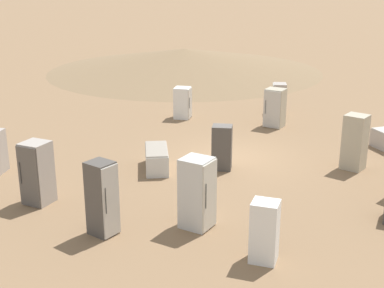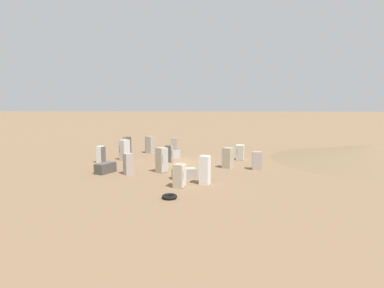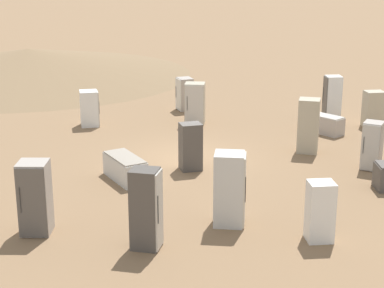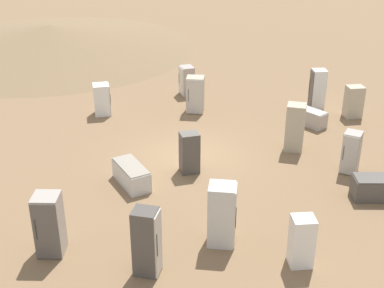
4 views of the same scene
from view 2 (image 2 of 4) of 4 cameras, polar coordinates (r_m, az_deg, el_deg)
ground_plane at (r=26.78m, az=-2.33°, el=-3.59°), size 1000.00×1000.00×0.00m
dirt_mound at (r=32.27m, az=31.04°, el=-1.46°), size 18.20×18.20×1.48m
discarded_fridge_0 at (r=22.77m, az=-5.78°, el=-3.05°), size 0.96×0.96×1.88m
discarded_fridge_1 at (r=20.80m, az=-1.49°, el=-5.61°), size 1.25×1.79×0.71m
discarded_fridge_2 at (r=29.40m, az=-3.95°, el=-1.94°), size 1.04×1.84×0.74m
discarded_fridge_3 at (r=28.85m, az=-12.74°, el=-1.10°), size 1.00×0.96×1.90m
discarded_fridge_4 at (r=28.56m, az=9.14°, el=-1.58°), size 0.79×0.79×1.42m
discarded_fridge_5 at (r=24.51m, az=6.87°, el=-2.64°), size 1.00×0.98×1.66m
discarded_fridge_6 at (r=32.92m, az=-8.05°, el=-0.10°), size 0.92×0.94×1.83m
discarded_fridge_7 at (r=22.50m, az=-12.06°, el=-3.72°), size 0.86×0.86×1.55m
discarded_fridge_8 at (r=31.24m, az=-12.27°, el=-0.45°), size 0.86×0.83×1.94m
discarded_fridge_9 at (r=23.43m, az=-16.17°, el=-4.40°), size 1.75×1.26×0.77m
discarded_fridge_10 at (r=24.26m, az=12.24°, el=-3.11°), size 0.63×0.72×1.43m
discarded_fridge_11 at (r=27.17m, az=-4.40°, el=-1.83°), size 0.69×0.63×1.52m
discarded_fridge_12 at (r=34.66m, az=-3.36°, el=-0.03°), size 0.68×0.73×1.44m
discarded_fridge_13 at (r=18.47m, az=-2.39°, el=-6.04°), size 0.83×0.75×1.44m
discarded_fridge_14 at (r=27.96m, az=-16.97°, el=-1.90°), size 0.73×0.73×1.48m
discarded_fridge_15 at (r=19.17m, az=2.48°, el=-4.95°), size 0.78×0.73×1.84m
scrap_tire at (r=16.37m, az=-4.30°, el=-9.96°), size 0.82×0.82×0.21m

